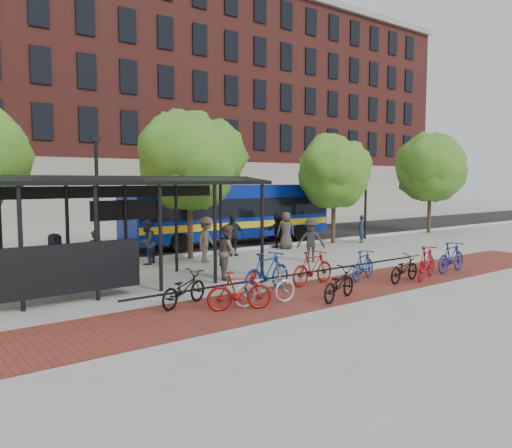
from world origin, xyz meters
TOP-DOWN VIEW (x-y plane):
  - ground at (0.00, 0.00)m, footprint 160.00×160.00m
  - asphalt_street at (0.00, 8.00)m, footprint 160.00×8.00m
  - curb at (0.00, 4.00)m, footprint 160.00×0.25m
  - brick_strip at (-2.00, -5.00)m, footprint 24.00×3.00m
  - bike_rack_rail at (-3.30, -4.10)m, footprint 12.00×0.05m
  - building_brick at (10.00, 26.00)m, footprint 55.00×14.00m
  - bus_shelter at (-8.13, -0.48)m, footprint 10.60×3.07m
  - tree_b at (-2.90, 3.35)m, footprint 5.15×4.20m
  - tree_c at (6.09, 3.35)m, footprint 4.66×3.80m
  - tree_d at (15.10, 3.35)m, footprint 5.39×4.40m
  - lamp_post_left at (-7.00, 3.60)m, footprint 0.35×0.20m
  - lamp_post_right at (9.00, 3.60)m, footprint 0.35×0.20m
  - bus at (1.28, 6.34)m, footprint 11.87×2.97m
  - bike_0 at (-7.35, -3.93)m, footprint 1.93×1.29m
  - bike_1 at (-6.42, -5.25)m, footprint 1.82×1.13m
  - bike_2 at (-5.51, -5.18)m, footprint 2.02×0.94m
  - bike_3 at (-4.48, -3.98)m, footprint 2.17×0.98m
  - bike_4 at (-3.46, -6.03)m, footprint 1.89×1.12m
  - bike_5 at (-2.60, -4.05)m, footprint 1.92×0.67m
  - bike_7 at (-0.67, -4.54)m, footprint 1.80×0.98m
  - bike_8 at (0.19, -5.60)m, footprint 1.81×0.85m
  - bike_9 at (1.20, -5.78)m, footprint 2.01×1.13m
  - bike_11 at (3.09, -5.57)m, footprint 1.94×0.68m
  - pedestrian_0 at (-9.28, 1.39)m, footprint 0.98×0.87m
  - pedestrian_1 at (-7.93, 1.38)m, footprint 0.63×0.42m
  - pedestrian_2 at (-5.23, 2.99)m, footprint 1.13×1.11m
  - pedestrian_3 at (-3.00, 1.95)m, footprint 1.44×1.27m
  - pedestrian_4 at (-1.04, 2.87)m, footprint 1.20×0.79m
  - pedestrian_5 at (2.47, 3.80)m, footprint 1.74×0.77m
  - pedestrian_6 at (2.40, 3.11)m, footprint 1.08×0.94m
  - pedestrian_7 at (7.32, 2.45)m, footprint 0.67×0.61m
  - pedestrian_8 at (-4.23, -1.50)m, footprint 1.11×1.17m
  - pedestrian_9 at (0.59, -0.61)m, footprint 1.33×1.32m

SIDE VIEW (x-z plane):
  - ground at x=0.00m, z-range 0.00..0.00m
  - bike_rack_rail at x=-3.30m, z-range -0.47..0.47m
  - brick_strip at x=-2.00m, z-range 0.00..0.01m
  - asphalt_street at x=0.00m, z-range 0.00..0.01m
  - curb at x=0.00m, z-range 0.00..0.12m
  - bike_8 at x=0.19m, z-range 0.00..0.92m
  - bike_4 at x=-3.46m, z-range 0.00..0.94m
  - bike_0 at x=-7.35m, z-range 0.00..0.96m
  - bike_2 at x=-5.51m, z-range 0.00..1.02m
  - bike_7 at x=-0.67m, z-range 0.00..1.04m
  - bike_1 at x=-6.42m, z-range 0.00..1.06m
  - bike_5 at x=-2.60m, z-range 0.00..1.14m
  - bike_11 at x=3.09m, z-range 0.00..1.15m
  - bike_9 at x=1.20m, z-range 0.00..1.17m
  - bike_3 at x=-4.48m, z-range 0.00..1.26m
  - pedestrian_7 at x=7.32m, z-range 0.00..1.54m
  - pedestrian_0 at x=-9.28m, z-range 0.00..1.69m
  - pedestrian_1 at x=-7.93m, z-range 0.00..1.71m
  - pedestrian_5 at x=2.47m, z-range 0.00..1.82m
  - pedestrian_2 at x=-5.23m, z-range 0.00..1.84m
  - pedestrian_9 at x=0.59m, z-range 0.00..1.84m
  - pedestrian_6 at x=2.40m, z-range 0.00..1.87m
  - pedestrian_4 at x=-1.04m, z-range 0.00..1.90m
  - pedestrian_8 at x=-4.23m, z-range 0.00..1.91m
  - pedestrian_3 at x=-3.00m, z-range 0.00..1.93m
  - bus at x=1.28m, z-range 0.24..3.43m
  - lamp_post_left at x=-7.00m, z-range 0.18..5.31m
  - lamp_post_right at x=9.00m, z-range 0.18..5.31m
  - bus_shelter at x=-8.13m, z-range 1.20..4.80m
  - tree_c at x=6.09m, z-range 1.09..7.02m
  - tree_b at x=-2.90m, z-range 1.22..7.69m
  - tree_d at x=15.10m, z-range 1.19..7.74m
  - building_brick at x=10.00m, z-range 0.00..20.00m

